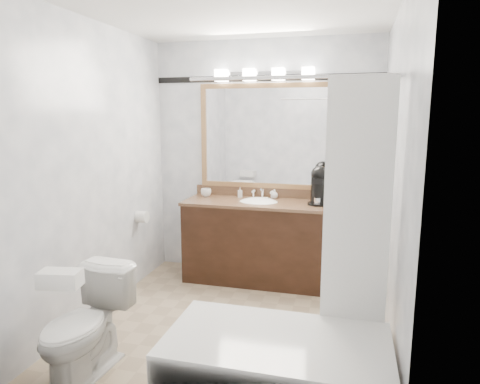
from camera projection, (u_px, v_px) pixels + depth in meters
name	position (u px, v px, depth m)	size (l,w,h in m)	color
room	(232.00, 177.00, 3.35)	(2.42, 2.62, 2.52)	tan
vanity	(258.00, 240.00, 4.46)	(1.53, 0.58, 0.97)	black
mirror	(264.00, 136.00, 4.52)	(1.40, 0.04, 1.10)	#AB7C4D
vanity_light_bar	(264.00, 74.00, 4.36)	(1.02, 0.14, 0.12)	silver
accent_stripe	(265.00, 78.00, 4.43)	(2.40, 0.01, 0.06)	black
bathtub	(281.00, 363.00, 2.53)	(1.30, 0.75, 1.96)	white
tp_roll	(142.00, 217.00, 4.36)	(0.12, 0.12, 0.11)	white
toilet	(85.00, 326.00, 2.82)	(0.40, 0.70, 0.71)	white
tissue_box	(60.00, 279.00, 2.55)	(0.24, 0.13, 0.10)	white
coffee_maker	(319.00, 184.00, 4.23)	(0.20, 0.25, 0.38)	black
cup_left	(206.00, 193.00, 4.64)	(0.11, 0.11, 0.09)	white
soap_bottle_a	(240.00, 192.00, 4.60)	(0.05, 0.05, 0.11)	white
soap_bottle_b	(274.00, 194.00, 4.54)	(0.07, 0.07, 0.10)	white
soap_bar	(265.00, 198.00, 4.49)	(0.07, 0.04, 0.02)	beige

